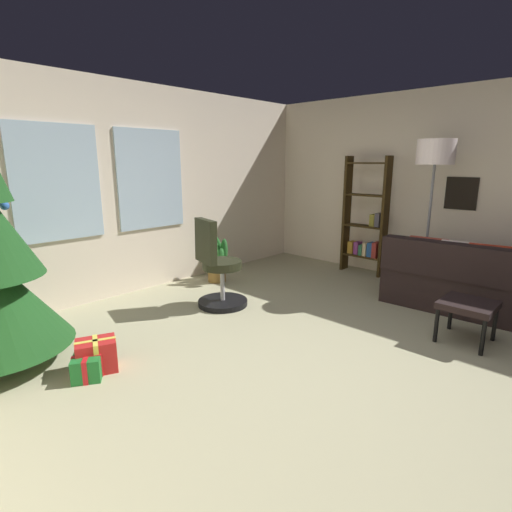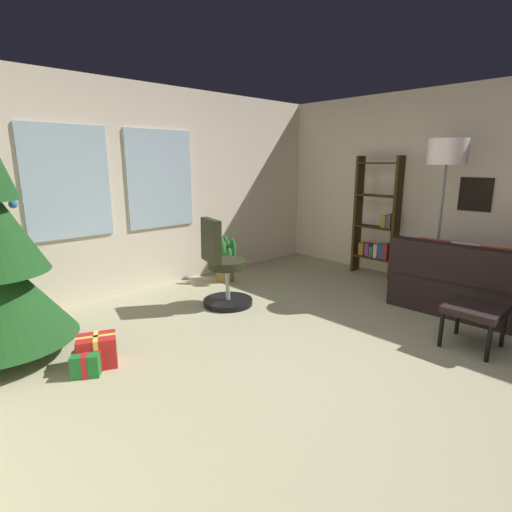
{
  "view_description": "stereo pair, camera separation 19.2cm",
  "coord_description": "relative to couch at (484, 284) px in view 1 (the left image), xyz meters",
  "views": [
    {
      "loc": [
        -2.61,
        -1.4,
        1.6
      ],
      "look_at": [
        -0.21,
        0.84,
        0.81
      ],
      "focal_mm": 27.77,
      "sensor_mm": 36.0,
      "label": 1
    },
    {
      "loc": [
        -2.47,
        -1.54,
        1.6
      ],
      "look_at": [
        -0.21,
        0.84,
        0.81
      ],
      "focal_mm": 27.77,
      "sensor_mm": 36.0,
      "label": 2
    }
  ],
  "objects": [
    {
      "name": "floor_lamp",
      "position": [
        0.02,
        0.67,
        1.32
      ],
      "size": [
        0.42,
        0.42,
        1.84
      ],
      "color": "slate",
      "rests_on": "ground_plane"
    },
    {
      "name": "wall_right_with_frames",
      "position": [
        0.68,
        0.39,
        0.97
      ],
      "size": [
        0.12,
        5.93,
        2.51
      ],
      "color": "#F0DEC4",
      "rests_on": "ground_plane"
    },
    {
      "name": "gift_box_red",
      "position": [
        -3.56,
        1.82,
        -0.16
      ],
      "size": [
        0.36,
        0.32,
        0.26
      ],
      "color": "red",
      "rests_on": "ground_plane"
    },
    {
      "name": "bookshelf",
      "position": [
        0.42,
        1.68,
        0.45
      ],
      "size": [
        0.18,
        0.64,
        1.67
      ],
      "color": "#37270F",
      "rests_on": "ground_plane"
    },
    {
      "name": "wall_back_with_windows",
      "position": [
        -2.17,
        3.4,
        0.98
      ],
      "size": [
        5.58,
        0.12,
        2.51
      ],
      "color": "#F0DEC4",
      "rests_on": "ground_plane"
    },
    {
      "name": "footstool",
      "position": [
        -1.03,
        -0.12,
        0.04
      ],
      "size": [
        0.45,
        0.44,
        0.38
      ],
      "color": "black",
      "rests_on": "ground_plane"
    },
    {
      "name": "office_chair",
      "position": [
        -1.96,
        2.19,
        0.11
      ],
      "size": [
        0.56,
        0.56,
        1.0
      ],
      "color": "black",
      "rests_on": "ground_plane"
    },
    {
      "name": "ground_plane",
      "position": [
        -2.16,
        0.39,
        -0.33
      ],
      "size": [
        5.58,
        5.93,
        0.1
      ],
      "primitive_type": "cube",
      "color": "tan"
    },
    {
      "name": "gift_box_green",
      "position": [
        -3.66,
        1.77,
        -0.19
      ],
      "size": [
        0.3,
        0.3,
        0.19
      ],
      "color": "#1E722D",
      "rests_on": "ground_plane"
    },
    {
      "name": "couch",
      "position": [
        0.0,
        0.0,
        0.0
      ],
      "size": [
        1.58,
        1.8,
        0.78
      ],
      "color": "black",
      "rests_on": "ground_plane"
    },
    {
      "name": "potted_plant",
      "position": [
        -1.32,
        2.92,
        -0.0
      ],
      "size": [
        0.43,
        0.41,
        0.65
      ],
      "color": "olive",
      "rests_on": "ground_plane"
    }
  ]
}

